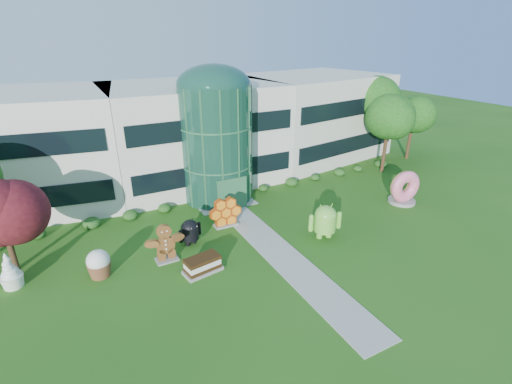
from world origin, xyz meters
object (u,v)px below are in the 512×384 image
gingerbread (165,243)px  android_black (190,230)px  android_green (325,219)px  donut (404,187)px

gingerbread → android_black: bearing=29.5°
android_green → android_black: size_ratio=1.35×
android_green → gingerbread: android_green is taller
donut → gingerbread: bearing=-175.8°
donut → gingerbread: donut is taller
android_green → donut: bearing=25.1°
donut → gingerbread: 20.59m
android_green → donut: 9.85m
android_green → android_black: bearing=173.2°
donut → gingerbread: (-20.57, 0.75, -0.18)m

